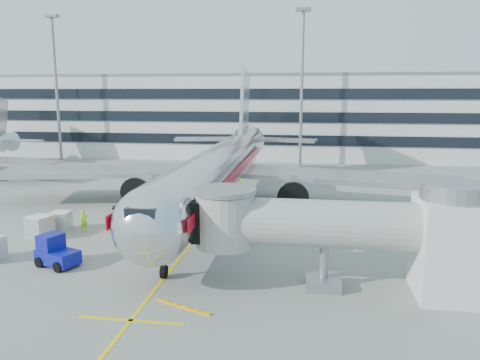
# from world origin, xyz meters

# --- Properties ---
(ground) EXTENTS (180.00, 180.00, 0.00)m
(ground) POSITION_xyz_m (0.00, 0.00, 0.00)
(ground) COLOR gray
(ground) RESTS_ON ground
(lead_in_line) EXTENTS (0.25, 70.00, 0.01)m
(lead_in_line) POSITION_xyz_m (0.00, 10.00, 0.01)
(lead_in_line) COLOR yellow
(lead_in_line) RESTS_ON ground
(stop_bar) EXTENTS (6.00, 0.25, 0.01)m
(stop_bar) POSITION_xyz_m (0.00, -14.00, 0.01)
(stop_bar) COLOR yellow
(stop_bar) RESTS_ON ground
(main_jet) EXTENTS (50.95, 48.70, 16.06)m
(main_jet) POSITION_xyz_m (0.00, 11.72, 4.23)
(main_jet) COLOR silver
(main_jet) RESTS_ON ground
(jet_bridge) EXTENTS (17.80, 4.50, 7.00)m
(jet_bridge) POSITION_xyz_m (12.18, -8.00, 3.87)
(jet_bridge) COLOR silver
(jet_bridge) RESTS_ON ground
(terminal) EXTENTS (150.00, 24.25, 15.60)m
(terminal) POSITION_xyz_m (0.00, 57.95, 7.80)
(terminal) COLOR silver
(terminal) RESTS_ON ground
(light_mast_west) EXTENTS (2.40, 1.20, 25.45)m
(light_mast_west) POSITION_xyz_m (-35.00, 42.00, 14.88)
(light_mast_west) COLOR gray
(light_mast_west) RESTS_ON ground
(light_mast_centre) EXTENTS (2.40, 1.20, 25.45)m
(light_mast_centre) POSITION_xyz_m (8.00, 42.00, 14.88)
(light_mast_centre) COLOR gray
(light_mast_centre) RESTS_ON ground
(belt_loader) EXTENTS (4.39, 2.65, 2.06)m
(belt_loader) POSITION_xyz_m (-6.59, 2.98, 0.58)
(belt_loader) COLOR #FFB40A
(belt_loader) RESTS_ON ground
(baggage_tug) EXTENTS (3.43, 2.77, 2.26)m
(baggage_tug) POSITION_xyz_m (-8.35, -6.89, 0.98)
(baggage_tug) COLOR #0D1293
(baggage_tug) RESTS_ON ground
(cargo_container_left) EXTENTS (1.75, 1.75, 1.71)m
(cargo_container_left) POSITION_xyz_m (-12.53, 1.31, 0.86)
(cargo_container_left) COLOR silver
(cargo_container_left) RESTS_ON ground
(cargo_container_right) EXTENTS (2.19, 2.19, 1.88)m
(cargo_container_right) POSITION_xyz_m (-13.21, -0.90, 0.94)
(cargo_container_right) COLOR silver
(cargo_container_right) RESTS_ON ground
(ramp_worker) EXTENTS (0.84, 0.83, 1.96)m
(ramp_worker) POSITION_xyz_m (-10.27, 1.24, 0.98)
(ramp_worker) COLOR #ADE518
(ramp_worker) RESTS_ON ground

